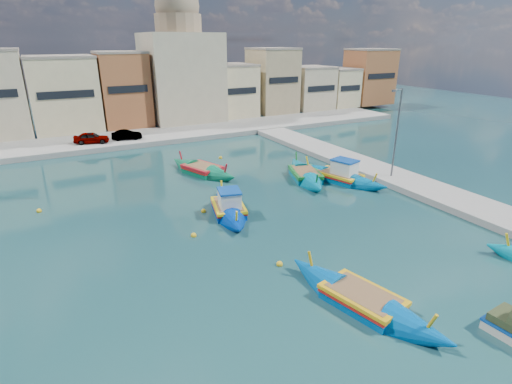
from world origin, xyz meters
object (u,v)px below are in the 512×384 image
object	(u,v)px
luzzu_blue_south	(362,301)
luzzu_turquoise_cabin	(339,177)
luzzu_blue_cabin	(229,209)
luzzu_green	(202,171)
quay_street_lamp	(396,133)
luzzu_cyan_mid	(305,176)
church_block	(181,64)

from	to	relation	value
luzzu_blue_south	luzzu_turquoise_cabin	bearing A→B (deg)	54.32
luzzu_turquoise_cabin	luzzu_blue_cabin	world-z (taller)	luzzu_turquoise_cabin
luzzu_blue_south	luzzu_green	bearing A→B (deg)	88.53
quay_street_lamp	luzzu_cyan_mid	distance (m)	8.48
church_block	luzzu_green	size ratio (longest dim) A/B	2.11
luzzu_turquoise_cabin	luzzu_blue_cabin	distance (m)	11.67
church_block	luzzu_green	world-z (taller)	church_block
luzzu_turquoise_cabin	luzzu_cyan_mid	size ratio (longest dim) A/B	1.05
quay_street_lamp	luzzu_green	distance (m)	17.45
church_block	luzzu_green	xyz separation A→B (m)	(-6.40, -24.18, -8.11)
luzzu_turquoise_cabin	luzzu_cyan_mid	xyz separation A→B (m)	(-2.26, 1.86, -0.09)
quay_street_lamp	luzzu_blue_south	size ratio (longest dim) A/B	0.86
luzzu_cyan_mid	luzzu_green	size ratio (longest dim) A/B	1.05
church_block	luzzu_turquoise_cabin	distance (m)	32.94
luzzu_cyan_mid	quay_street_lamp	bearing A→B (deg)	-33.37
luzzu_cyan_mid	luzzu_green	distance (m)	9.53
luzzu_blue_cabin	church_block	bearing A→B (deg)	76.57
luzzu_blue_cabin	luzzu_green	world-z (taller)	luzzu_blue_cabin
luzzu_turquoise_cabin	luzzu_green	xyz separation A→B (m)	(-9.89, 7.58, -0.08)
luzzu_blue_cabin	luzzu_green	bearing A→B (deg)	80.23
luzzu_turquoise_cabin	luzzu_green	world-z (taller)	luzzu_turquoise_cabin
luzzu_blue_cabin	luzzu_cyan_mid	size ratio (longest dim) A/B	0.91
luzzu_turquoise_cabin	luzzu_blue_south	distance (m)	17.93
luzzu_green	luzzu_blue_south	xyz separation A→B (m)	(-0.57, -22.14, -0.02)
luzzu_blue_cabin	luzzu_green	size ratio (longest dim) A/B	0.95
quay_street_lamp	luzzu_blue_cabin	bearing A→B (deg)	178.63
church_block	luzzu_blue_cabin	xyz separation A→B (m)	(-8.03, -33.63, -8.05)
church_block	luzzu_blue_south	xyz separation A→B (m)	(-6.97, -46.33, -8.13)
church_block	luzzu_cyan_mid	bearing A→B (deg)	-87.66
luzzu_cyan_mid	luzzu_blue_south	bearing A→B (deg)	-116.51
quay_street_lamp	luzzu_turquoise_cabin	xyz separation A→B (m)	(-3.96, 2.24, -3.96)
church_block	luzzu_turquoise_cabin	xyz separation A→B (m)	(3.49, -31.76, -8.03)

